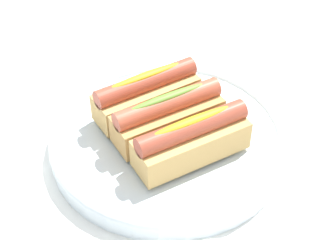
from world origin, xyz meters
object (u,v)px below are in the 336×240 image
(hotdog_front, at_px, (147,94))
(hotdog_side, at_px, (192,140))
(serving_bowl, at_px, (168,139))
(hotdog_back, at_px, (168,116))

(hotdog_front, bearing_deg, hotdog_side, 103.68)
(serving_bowl, bearing_deg, hotdog_back, 90.00)
(hotdog_front, distance_m, hotdog_side, 0.11)
(hotdog_side, bearing_deg, hotdog_back, -76.32)
(serving_bowl, relative_size, hotdog_side, 2.06)
(serving_bowl, height_order, hotdog_side, hotdog_side)
(hotdog_side, bearing_deg, serving_bowl, -76.32)
(serving_bowl, bearing_deg, hotdog_side, 103.68)
(serving_bowl, relative_size, hotdog_front, 2.05)
(serving_bowl, height_order, hotdog_front, hotdog_front)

